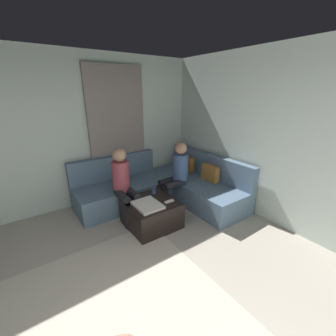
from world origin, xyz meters
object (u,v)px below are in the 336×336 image
at_px(sectional_couch, 165,187).
at_px(person_on_couch_side, 124,182).
at_px(coffee_mug, 153,191).
at_px(person_on_couch_back, 176,172).
at_px(ottoman, 151,213).
at_px(game_remote, 169,201).

distance_m(sectional_couch, person_on_couch_side, 1.00).
bearing_deg(coffee_mug, sectional_couch, 126.86).
bearing_deg(person_on_couch_side, person_on_couch_back, 172.47).
height_order(ottoman, person_on_couch_side, person_on_couch_side).
bearing_deg(sectional_couch, coffee_mug, -53.14).
bearing_deg(ottoman, coffee_mug, 140.71).
relative_size(coffee_mug, game_remote, 0.63).
xyz_separation_m(ottoman, game_remote, (0.18, 0.22, 0.22)).
bearing_deg(coffee_mug, game_remote, 5.71).
relative_size(sectional_couch, person_on_couch_back, 2.12).
height_order(coffee_mug, person_on_couch_side, person_on_couch_side).
relative_size(game_remote, person_on_couch_back, 0.12).
distance_m(sectional_couch, person_on_couch_back, 0.47).
distance_m(sectional_couch, ottoman, 0.89).
relative_size(sectional_couch, game_remote, 17.00).
bearing_deg(ottoman, person_on_couch_side, -150.56).
bearing_deg(person_on_couch_side, sectional_couch, -170.81).
bearing_deg(game_remote, ottoman, -129.29).
bearing_deg(ottoman, sectional_couch, 131.26).
bearing_deg(game_remote, person_on_couch_back, 134.27).
distance_m(ottoman, person_on_couch_side, 0.67).
height_order(sectional_couch, ottoman, sectional_couch).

